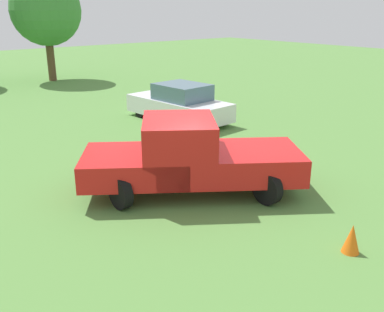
# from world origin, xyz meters

# --- Properties ---
(ground_plane) EXTENTS (80.00, 80.00, 0.00)m
(ground_plane) POSITION_xyz_m (0.00, 0.00, 0.00)
(ground_plane) COLOR #54843D
(pickup_truck) EXTENTS (4.49, 5.24, 1.79)m
(pickup_truck) POSITION_xyz_m (0.13, -0.13, 0.92)
(pickup_truck) COLOR black
(pickup_truck) RESTS_ON ground_plane
(sedan_near) EXTENTS (4.50, 2.12, 1.46)m
(sedan_near) POSITION_xyz_m (-5.40, 3.92, 0.66)
(sedan_near) COLOR black
(sedan_near) RESTS_ON ground_plane
(tree_side) EXTENTS (4.02, 4.02, 6.05)m
(tree_side) POSITION_xyz_m (-18.05, 3.98, 4.02)
(tree_side) COLOR brown
(tree_side) RESTS_ON ground_plane
(traffic_cone) EXTENTS (0.32, 0.32, 0.55)m
(traffic_cone) POSITION_xyz_m (4.12, 0.46, 0.28)
(traffic_cone) COLOR orange
(traffic_cone) RESTS_ON ground_plane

